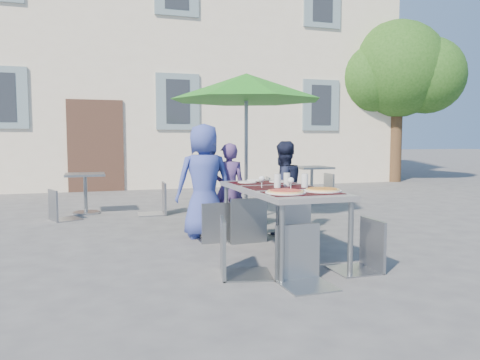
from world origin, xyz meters
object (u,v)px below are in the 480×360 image
object	(u,v)px
dining_table	(280,192)
chair_5	(303,220)
chair_3	(234,212)
patio_umbrella	(246,89)
chair_0	(216,197)
chair_4	(364,214)
chair_2	(293,195)
bg_chair_r_0	(158,179)
cafe_table_1	(312,178)
pizza_near_right	(323,190)
child_2	(283,188)
bg_chair_l_0	(59,186)
bg_chair_l_1	(273,174)
pizza_near_left	(286,192)
cafe_table_0	(85,188)
child_0	(204,181)
bg_chair_r_1	(324,170)
child_1	(229,189)
chair_1	(246,192)

from	to	relation	value
dining_table	chair_5	world-z (taller)	chair_5
chair_3	patio_umbrella	xyz separation A→B (m)	(1.04, 2.75, 1.43)
chair_0	chair_4	world-z (taller)	chair_0
chair_2	bg_chair_r_0	xyz separation A→B (m)	(-1.39, 2.40, 0.06)
cafe_table_1	pizza_near_right	bearing A→B (deg)	-115.39
dining_table	child_2	world-z (taller)	child_2
child_2	bg_chair_l_0	size ratio (longest dim) A/B	1.34
chair_0	chair_5	size ratio (longest dim) A/B	0.97
pizza_near_right	chair_3	world-z (taller)	chair_3
child_2	bg_chair_l_1	distance (m)	3.29
bg_chair_l_1	pizza_near_left	bearing A→B (deg)	-110.59
child_2	bg_chair_l_1	world-z (taller)	child_2
chair_4	cafe_table_0	distance (m)	5.11
dining_table	child_0	size ratio (longest dim) A/B	1.27
chair_5	cafe_table_1	bearing A→B (deg)	62.57
child_0	patio_umbrella	distance (m)	1.87
pizza_near_right	bg_chair_r_1	bearing A→B (deg)	61.67
chair_4	pizza_near_left	bearing A→B (deg)	166.56
cafe_table_1	bg_chair_l_0	bearing A→B (deg)	-171.91
chair_2	patio_umbrella	xyz separation A→B (m)	(-0.17, 1.36, 1.48)
pizza_near_right	chair_5	xyz separation A→B (m)	(-0.40, -0.41, -0.20)
child_1	bg_chair_r_0	xyz separation A→B (m)	(-0.67, 1.92, -0.01)
patio_umbrella	chair_1	bearing A→B (deg)	-108.87
child_1	chair_3	distance (m)	1.94
chair_3	cafe_table_1	world-z (taller)	chair_3
dining_table	cafe_table_0	world-z (taller)	dining_table
pizza_near_right	child_2	size ratio (longest dim) A/B	0.29
pizza_near_left	bg_chair_r_1	bearing A→B (deg)	58.13
dining_table	child_1	distance (m)	1.37
chair_2	bg_chair_l_0	distance (m)	3.69
pizza_near_right	child_1	xyz separation A→B (m)	(-0.40, 1.87, -0.16)
chair_3	chair_5	xyz separation A→B (m)	(0.50, -0.40, -0.03)
chair_4	chair_1	bearing A→B (deg)	113.48
chair_2	bg_chair_r_1	xyz separation A→B (m)	(2.19, 3.25, 0.07)
chair_1	bg_chair_r_1	bearing A→B (deg)	49.30
chair_1	cafe_table_0	world-z (taller)	chair_1
child_0	child_1	bearing A→B (deg)	-161.86
pizza_near_right	bg_chair_l_1	world-z (taller)	bg_chair_l_1
pizza_near_left	cafe_table_0	xyz separation A→B (m)	(-1.82, 4.24, -0.32)
pizza_near_left	cafe_table_1	world-z (taller)	pizza_near_left
pizza_near_left	bg_chair_l_0	bearing A→B (deg)	120.87
chair_1	chair_3	distance (m)	1.46
chair_0	pizza_near_left	bearing A→B (deg)	-79.44
child_1	cafe_table_0	xyz separation A→B (m)	(-1.83, 2.34, -0.16)
chair_3	bg_chair_r_0	world-z (taller)	bg_chair_r_0
child_2	chair_4	world-z (taller)	child_2
child_0	child_1	size ratio (longest dim) A/B	1.20
bg_chair_l_0	bg_chair_l_1	world-z (taller)	bg_chair_l_1
bg_chair_l_1	cafe_table_0	bearing A→B (deg)	-172.46
child_1	chair_3	bearing A→B (deg)	84.63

